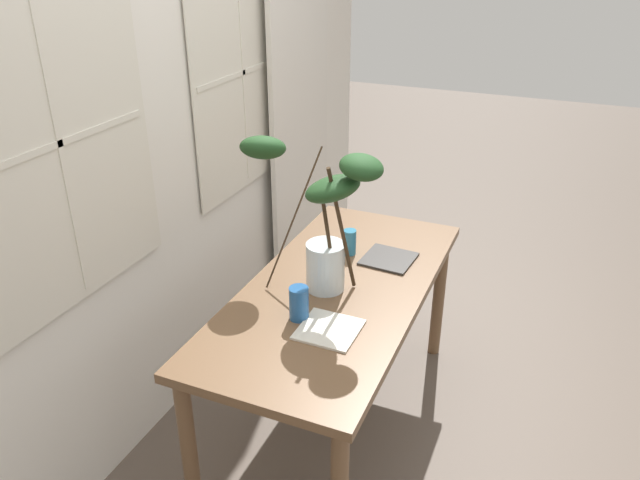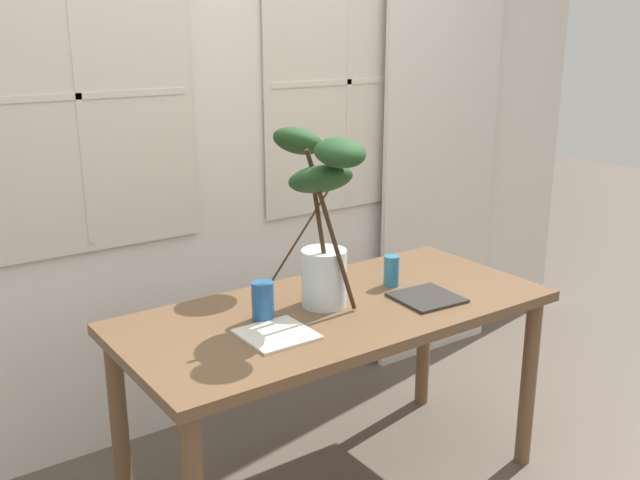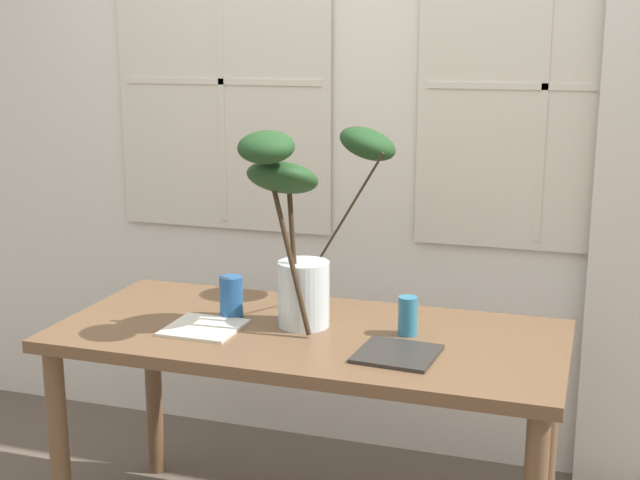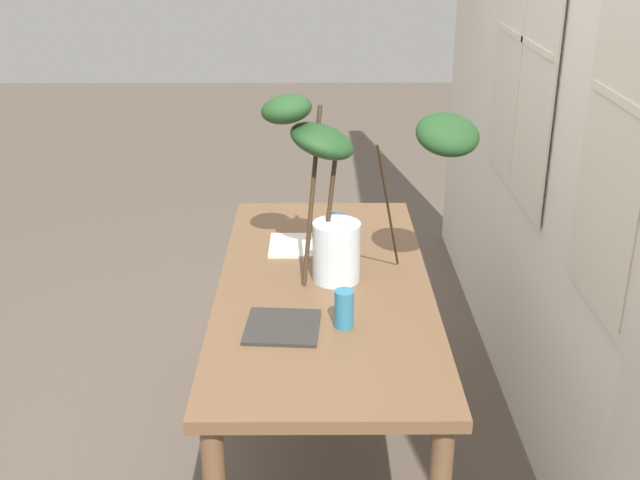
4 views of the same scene
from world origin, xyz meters
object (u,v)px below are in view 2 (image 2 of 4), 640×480
dining_table (337,330)px  plate_square_left (277,334)px  vase_with_branches (319,208)px  drinking_glass_blue_left (263,301)px  drinking_glass_blue_right (391,271)px  plate_square_right (427,298)px

dining_table → plate_square_left: (-0.31, -0.09, 0.10)m
vase_with_branches → drinking_glass_blue_left: vase_with_branches is taller
drinking_glass_blue_right → plate_square_left: drinking_glass_blue_right is taller
drinking_glass_blue_left → drinking_glass_blue_right: bearing=0.9°
dining_table → plate_square_right: size_ratio=7.09×
dining_table → drinking_glass_blue_left: 0.33m
vase_with_branches → plate_square_left: (-0.29, -0.17, -0.35)m
vase_with_branches → drinking_glass_blue_right: bearing=-3.6°
drinking_glass_blue_left → plate_square_right: size_ratio=0.61×
dining_table → plate_square_right: bearing=-22.8°
drinking_glass_blue_left → plate_square_left: 0.16m
dining_table → drinking_glass_blue_right: (0.30, 0.06, 0.15)m
vase_with_branches → drinking_glass_blue_right: (0.33, -0.02, -0.29)m
drinking_glass_blue_right → plate_square_right: (0.01, -0.19, -0.05)m
drinking_glass_blue_left → plate_square_right: 0.63m
dining_table → vase_with_branches: 0.45m
vase_with_branches → drinking_glass_blue_left: 0.38m
plate_square_right → vase_with_branches: bearing=148.4°
vase_with_branches → drinking_glass_blue_right: 0.44m
vase_with_branches → plate_square_right: vase_with_branches is taller
dining_table → plate_square_left: size_ratio=7.06×
drinking_glass_blue_right → plate_square_left: (-0.62, -0.15, -0.06)m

